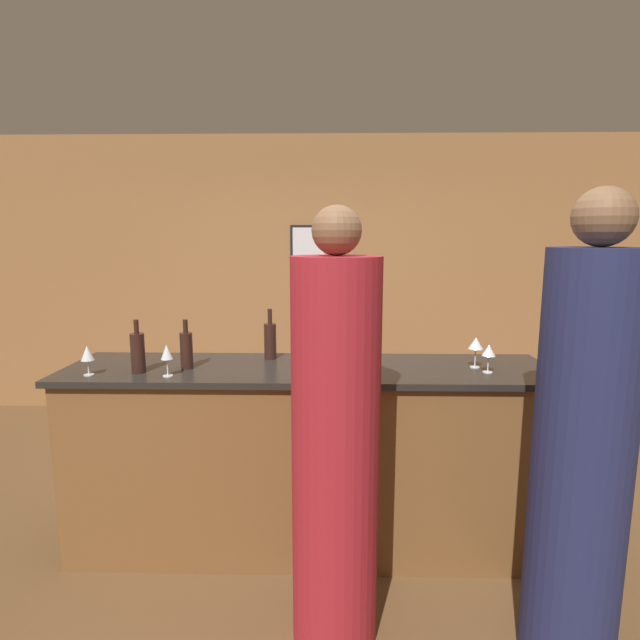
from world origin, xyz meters
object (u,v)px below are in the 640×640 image
(wine_bottle_1, at_px, (270,340))
(wine_bottle_2, at_px, (186,349))
(guest_1, at_px, (582,456))
(wine_bottle_0, at_px, (138,352))
(guest_0, at_px, (335,450))
(bartender, at_px, (336,369))

(wine_bottle_1, xyz_separation_m, wine_bottle_2, (-0.43, -0.24, -0.01))
(guest_1, bearing_deg, wine_bottle_0, 162.32)
(guest_0, bearing_deg, wine_bottle_2, 142.11)
(wine_bottle_1, bearing_deg, bartender, 58.98)
(guest_1, relative_size, wine_bottle_1, 6.60)
(guest_1, bearing_deg, guest_0, 173.97)
(bartender, relative_size, guest_1, 0.92)
(bartender, xyz_separation_m, guest_0, (-0.01, -1.54, 0.05))
(bartender, distance_m, guest_1, 1.91)
(wine_bottle_1, bearing_deg, wine_bottle_0, -154.13)
(bartender, height_order, guest_0, guest_0)
(wine_bottle_1, bearing_deg, guest_0, -66.34)
(guest_1, xyz_separation_m, wine_bottle_1, (-1.38, 0.98, 0.27))
(guest_1, height_order, wine_bottle_1, guest_1)
(wine_bottle_1, distance_m, wine_bottle_2, 0.50)
(bartender, distance_m, wine_bottle_0, 1.50)
(guest_1, distance_m, wine_bottle_2, 1.98)
(guest_0, height_order, wine_bottle_2, guest_0)
(wine_bottle_0, relative_size, wine_bottle_2, 1.05)
(bartender, xyz_separation_m, guest_1, (0.98, -1.64, 0.08))
(guest_0, height_order, wine_bottle_1, guest_0)
(bartender, height_order, wine_bottle_1, bartender)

